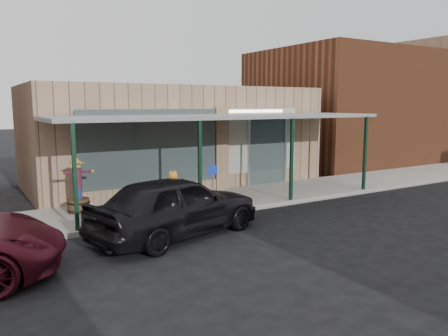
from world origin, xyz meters
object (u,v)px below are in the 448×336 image
barrel_scarecrow (78,194)px  barrel_pumpkin (194,195)px  handicap_sign (213,181)px  parked_sedan (176,206)px

barrel_scarecrow → barrel_pumpkin: bearing=-21.4°
handicap_sign → parked_sedan: parked_sedan is taller
barrel_scarecrow → parked_sedan: bearing=-74.1°
barrel_pumpkin → parked_sedan: size_ratio=0.14×
handicap_sign → parked_sedan: 2.63m
parked_sedan → barrel_scarecrow: bearing=12.1°
barrel_scarecrow → handicap_sign: barrel_scarecrow is taller
barrel_pumpkin → parked_sedan: 3.37m
barrel_pumpkin → handicap_sign: (0.11, -1.09, 0.64)m
barrel_scarecrow → handicap_sign: 4.18m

